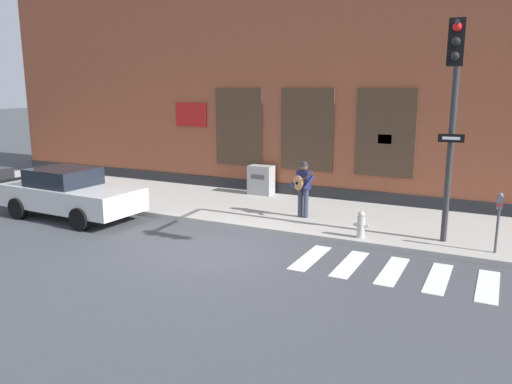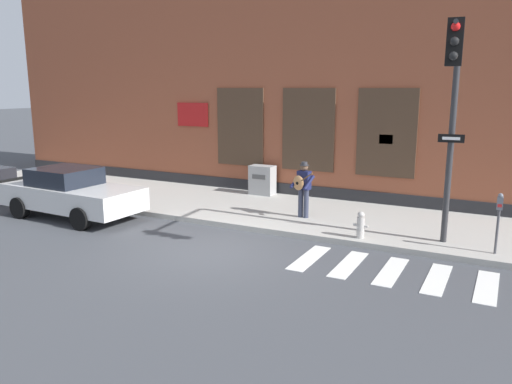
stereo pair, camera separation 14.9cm
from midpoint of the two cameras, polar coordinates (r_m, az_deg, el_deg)
name	(u,v)px [view 1 (the left image)]	position (r m, az deg, el deg)	size (l,w,h in m)	color
ground_plane	(213,251)	(12.41, -5.33, -6.73)	(160.00, 160.00, 0.00)	#424449
sidewalk	(281,212)	(15.89, 2.55, -2.25)	(28.00, 4.44, 0.16)	#ADAAA3
building_backdrop	(327,80)	(19.34, 7.93, 12.58)	(28.00, 4.06, 8.47)	brown
crosswalk	(415,274)	(11.37, 17.33, -8.98)	(5.20, 1.90, 0.01)	silver
red_car	(69,193)	(16.35, -20.81, -0.13)	(4.66, 2.10, 1.53)	silver
busker	(303,186)	(14.73, 5.06, 0.69)	(0.72, 0.61, 1.66)	#33384C
traffic_light	(453,101)	(11.90, 21.27, 9.67)	(0.62, 2.73, 5.07)	#2D2D30
parking_meter	(499,214)	(12.75, 25.70, -2.23)	(0.13, 0.11, 1.44)	#47474C
utility_box	(261,180)	(17.97, 0.35, 1.38)	(0.88, 0.55, 1.05)	#9E9E9E
fire_hydrant	(361,225)	(13.07, 11.59, -3.67)	(0.38, 0.20, 0.70)	#B2ADA8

